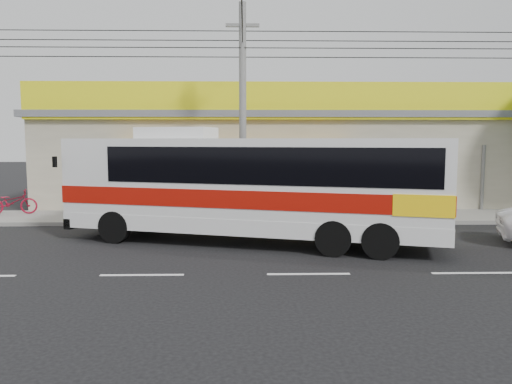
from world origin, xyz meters
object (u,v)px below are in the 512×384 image
at_px(motorbike_red, 12,202).
at_px(motorbike_dark, 95,205).
at_px(coach_bus, 256,182).
at_px(utility_pole, 243,43).

height_order(motorbike_red, motorbike_dark, motorbike_dark).
distance_m(coach_bus, motorbike_red, 11.38).
xyz_separation_m(motorbike_dark, utility_pole, (5.78, -0.70, 6.07)).
bearing_deg(coach_bus, utility_pole, 113.66).
bearing_deg(coach_bus, motorbike_dark, 163.58).
xyz_separation_m(coach_bus, motorbike_dark, (-6.19, 4.05, -1.24)).
distance_m(motorbike_red, utility_pole, 11.52).
bearing_deg(motorbike_red, motorbike_dark, -125.22).
bearing_deg(motorbike_dark, motorbike_red, 57.74).
bearing_deg(utility_pole, motorbike_dark, 173.14).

